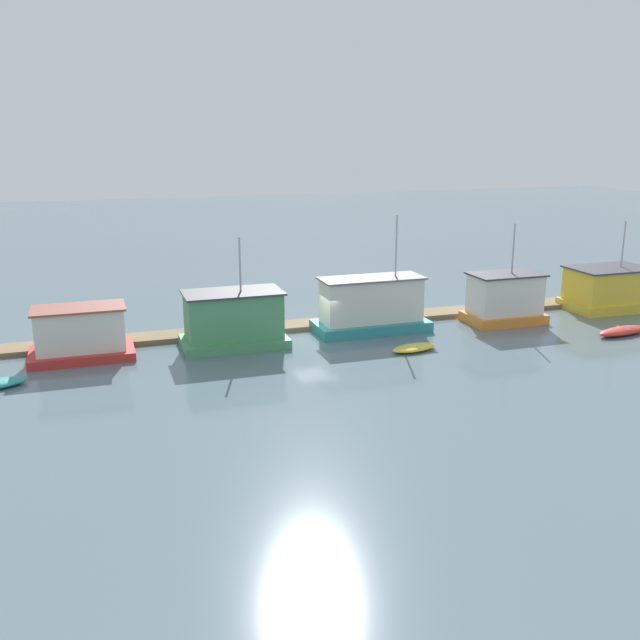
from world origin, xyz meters
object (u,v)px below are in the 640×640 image
object	(u,v)px
houseboat_teal	(371,306)
houseboat_yellow	(608,289)
houseboat_orange	(505,299)
houseboat_green	(234,320)
dinghy_yellow	(414,348)
houseboat_red	(81,335)
dinghy_red	(623,331)

from	to	relation	value
houseboat_teal	houseboat_yellow	distance (m)	18.71
houseboat_yellow	houseboat_orange	bearing A→B (deg)	-174.47
houseboat_green	dinghy_yellow	world-z (taller)	houseboat_green
houseboat_red	houseboat_teal	distance (m)	18.07
dinghy_yellow	houseboat_orange	bearing A→B (deg)	25.11
houseboat_orange	dinghy_yellow	size ratio (longest dim) A/B	2.14
houseboat_red	dinghy_red	size ratio (longest dim) A/B	1.42
houseboat_green	houseboat_yellow	size ratio (longest dim) A/B	1.03
dinghy_red	houseboat_red	bearing A→B (deg)	169.99
houseboat_orange	houseboat_yellow	bearing A→B (deg)	5.53
houseboat_green	houseboat_orange	bearing A→B (deg)	-0.76
houseboat_red	houseboat_green	bearing A→B (deg)	-2.99
houseboat_teal	houseboat_yellow	bearing A→B (deg)	0.17
dinghy_red	houseboat_orange	bearing A→B (deg)	137.39
houseboat_teal	dinghy_yellow	world-z (taller)	houseboat_teal
houseboat_red	dinghy_red	bearing A→B (deg)	-10.01
houseboat_orange	dinghy_red	bearing A→B (deg)	-42.61
houseboat_teal	dinghy_red	bearing A→B (deg)	-21.64
houseboat_orange	dinghy_yellow	xyz separation A→B (m)	(-8.66, -4.06, -1.43)
houseboat_yellow	dinghy_yellow	distance (m)	18.62
houseboat_teal	houseboat_yellow	size ratio (longest dim) A/B	1.17
houseboat_yellow	dinghy_red	size ratio (longest dim) A/B	1.57
houseboat_green	houseboat_teal	distance (m)	9.25
houseboat_green	dinghy_red	world-z (taller)	houseboat_green
houseboat_red	houseboat_green	xyz separation A→B (m)	(8.84, -0.46, 0.23)
dinghy_red	houseboat_green	bearing A→B (deg)	167.50
houseboat_red	dinghy_yellow	size ratio (longest dim) A/B	1.84
houseboat_green	houseboat_orange	distance (m)	18.70
houseboat_red	houseboat_green	distance (m)	8.86
houseboat_green	houseboat_teal	bearing A→B (deg)	3.66
houseboat_green	houseboat_orange	world-z (taller)	houseboat_orange
houseboat_orange	dinghy_red	size ratio (longest dim) A/B	1.65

